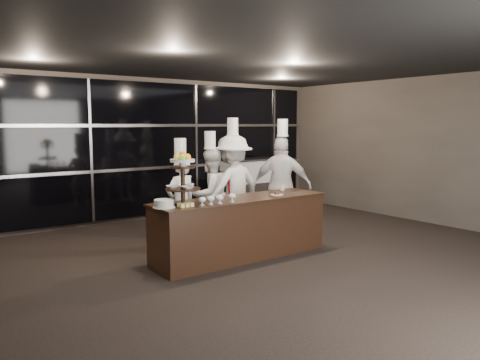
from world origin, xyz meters
TOP-DOWN VIEW (x-y plane):
  - room at (0.00, 0.00)m, footprint 10.00×10.00m
  - window_wall at (0.00, 4.94)m, footprint 8.60×0.10m
  - buffet_counter at (-0.13, 1.42)m, footprint 2.84×0.74m
  - display_stand at (-1.13, 1.42)m, footprint 0.48×0.48m
  - compotes at (-0.72, 1.20)m, footprint 0.62×0.11m
  - layer_cake at (-1.45, 1.37)m, footprint 0.30×0.30m
  - pastry_squares at (-1.19, 1.25)m, footprint 0.20×0.13m
  - small_plate at (0.50, 1.32)m, footprint 0.20×0.20m
  - chef_cup at (0.92, 1.67)m, footprint 0.08×0.08m
  - display_case at (2.36, 4.30)m, footprint 1.47×0.64m
  - chef_a at (-0.63, 2.37)m, footprint 0.60×0.44m
  - chef_b at (0.09, 2.62)m, footprint 0.84×0.68m
  - chef_c at (0.50, 2.51)m, footprint 1.27×0.83m
  - chef_d at (1.32, 2.13)m, footprint 1.05×1.08m

SIDE VIEW (x-z plane):
  - buffet_counter at x=-0.13m, z-range 0.01..0.93m
  - display_case at x=2.36m, z-range 0.07..1.31m
  - chef_a at x=-0.63m, z-range -0.12..1.69m
  - chef_b at x=0.09m, z-range -0.14..1.77m
  - chef_d at x=1.32m, z-range -0.14..1.98m
  - chef_c at x=0.50m, z-range -0.14..2.00m
  - small_plate at x=0.50m, z-range 0.91..0.96m
  - pastry_squares at x=-1.19m, z-range 0.92..0.97m
  - chef_cup at x=0.92m, z-range 0.92..0.99m
  - layer_cake at x=-1.45m, z-range 0.92..1.03m
  - compotes at x=-0.72m, z-range 0.94..1.06m
  - display_stand at x=-1.13m, z-range 0.97..1.71m
  - room at x=0.00m, z-range -3.50..6.50m
  - window_wall at x=0.00m, z-range 0.10..2.90m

